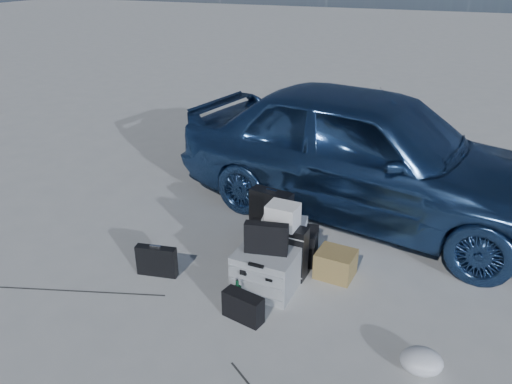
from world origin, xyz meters
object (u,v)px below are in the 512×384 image
briefcase (157,261)px  car (368,153)px  suitcase_right (284,251)px  duffel_bag (282,243)px  green_bottle (237,293)px  pelican_case (266,271)px  suitcase_left (271,217)px  cardboard_box (336,264)px

briefcase → car: bearing=42.8°
suitcase_right → duffel_bag: size_ratio=0.76×
duffel_bag → car: bearing=59.3°
green_bottle → pelican_case: bearing=68.5°
suitcase_left → green_bottle: bearing=-73.3°
cardboard_box → suitcase_right: bearing=-159.9°
green_bottle → car: bearing=74.3°
car → cardboard_box: size_ratio=12.81×
suitcase_left → green_bottle: suitcase_left is taller
cardboard_box → green_bottle: 1.02m
duffel_bag → cardboard_box: bearing=-19.0°
cardboard_box → briefcase: bearing=-157.8°
pelican_case → briefcase: bearing=-168.5°
pelican_case → suitcase_left: suitcase_left is taller
car → suitcase_left: car is taller
duffel_bag → cardboard_box: duffel_bag is taller
duffel_bag → green_bottle: bearing=-103.8°
briefcase → suitcase_left: (0.77, 1.01, 0.14)m
suitcase_right → suitcase_left: bearing=125.1°
briefcase → duffel_bag: duffel_bag is taller
pelican_case → suitcase_left: bearing=109.5°
car → duffel_bag: size_ratio=6.45×
suitcase_left → suitcase_right: 0.63m
suitcase_right → green_bottle: (-0.20, -0.62, -0.12)m
car → duffel_bag: car is taller
suitcase_left → green_bottle: size_ratio=2.11×
car → suitcase_left: size_ratio=7.57×
pelican_case → suitcase_right: size_ratio=1.02×
suitcase_left → cardboard_box: size_ratio=1.69×
duffel_bag → pelican_case: bearing=-93.6°
briefcase → suitcase_left: 1.27m
car → green_bottle: (-0.62, -2.21, -0.61)m
pelican_case → duffel_bag: bearing=96.2°
cardboard_box → green_bottle: size_ratio=1.24×
pelican_case → briefcase: size_ratio=1.37×
car → duffel_bag: 1.54m
car → briefcase: size_ratio=11.40×
pelican_case → briefcase: pelican_case is taller
pelican_case → briefcase: 1.05m
pelican_case → cardboard_box: (0.53, 0.45, -0.06)m
duffel_bag → cardboard_box: (0.58, -0.11, -0.04)m
briefcase → duffel_bag: 1.24m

